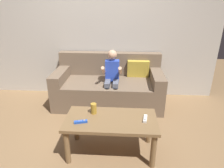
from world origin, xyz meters
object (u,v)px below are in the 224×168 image
couch (109,87)px  game_remote_white_center (145,119)px  coffee_table (111,124)px  soda_can (94,108)px  person_seated_on_couch (112,77)px  game_remote_blue_near_edge (81,122)px

couch → game_remote_white_center: 1.32m
couch → coffee_table: couch is taller
couch → soda_can: 1.14m
person_seated_on_couch → game_remote_blue_near_edge: size_ratio=6.48×
person_seated_on_couch → game_remote_white_center: (0.43, -1.04, -0.08)m
couch → coffee_table: bearing=-84.5°
person_seated_on_couch → game_remote_white_center: person_seated_on_couch is taller
game_remote_blue_near_edge → soda_can: 0.23m
couch → game_remote_white_center: couch is taller
coffee_table → soda_can: size_ratio=8.21×
couch → game_remote_blue_near_edge: bearing=-98.3°
game_remote_blue_near_edge → game_remote_white_center: 0.69m
coffee_table → game_remote_blue_near_edge: size_ratio=6.93×
game_remote_blue_near_edge → game_remote_white_center: same height
game_remote_white_center → soda_can: bearing=170.5°
person_seated_on_couch → soda_can: bearing=-98.7°
coffee_table → game_remote_blue_near_edge: (-0.31, -0.10, 0.09)m
game_remote_blue_near_edge → soda_can: bearing=61.7°
couch → person_seated_on_couch: 0.31m
person_seated_on_couch → coffee_table: person_seated_on_couch is taller
coffee_table → game_remote_white_center: size_ratio=6.96×
couch → person_seated_on_couch: bearing=-71.4°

